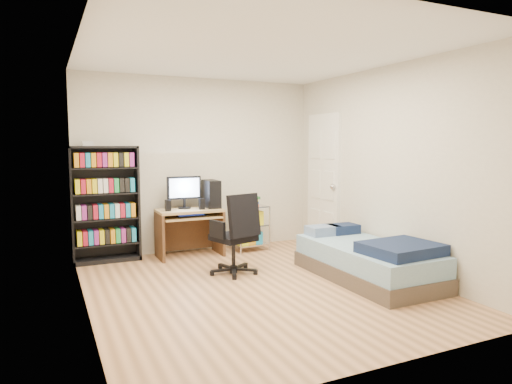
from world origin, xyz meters
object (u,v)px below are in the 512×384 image
media_shelf (105,203)px  office_chair (236,248)px  computer_desk (195,213)px  bed (368,260)px

media_shelf → office_chair: media_shelf is taller
computer_desk → bed: bearing=-53.4°
media_shelf → bed: (2.63, -2.11, -0.56)m
computer_desk → office_chair: computer_desk is taller
media_shelf → bed: 3.42m
computer_desk → media_shelf: bearing=173.2°
media_shelf → computer_desk: (1.17, -0.14, -0.19)m
bed → office_chair: bearing=147.1°
bed → computer_desk: bearing=126.6°
media_shelf → bed: media_shelf is taller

